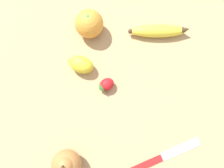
# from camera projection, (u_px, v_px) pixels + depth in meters

# --- Properties ---
(ground_plane) EXTENTS (3.00, 3.00, 0.00)m
(ground_plane) POSITION_uv_depth(u_px,v_px,m) (114.00, 81.00, 0.63)
(ground_plane) COLOR tan
(banana) EXTENTS (0.08, 0.18, 0.04)m
(banana) POSITION_uv_depth(u_px,v_px,m) (159.00, 31.00, 0.65)
(banana) COLOR yellow
(banana) RESTS_ON ground_plane
(orange) EXTENTS (0.08, 0.08, 0.08)m
(orange) POSITION_uv_depth(u_px,v_px,m) (89.00, 24.00, 0.63)
(orange) COLOR orange
(orange) RESTS_ON ground_plane
(pear) EXTENTS (0.07, 0.07, 0.09)m
(pear) POSITION_uv_depth(u_px,v_px,m) (66.00, 165.00, 0.53)
(pear) COLOR #B2753D
(pear) RESTS_ON ground_plane
(strawberry) EXTENTS (0.06, 0.06, 0.03)m
(strawberry) POSITION_uv_depth(u_px,v_px,m) (106.00, 85.00, 0.61)
(strawberry) COLOR red
(strawberry) RESTS_ON ground_plane
(lemon) EXTENTS (0.06, 0.08, 0.05)m
(lemon) POSITION_uv_depth(u_px,v_px,m) (81.00, 64.00, 0.62)
(lemon) COLOR yellow
(lemon) RESTS_ON ground_plane
(paring_knife) EXTENTS (0.13, 0.17, 0.01)m
(paring_knife) POSITION_uv_depth(u_px,v_px,m) (163.00, 157.00, 0.57)
(paring_knife) COLOR silver
(paring_knife) RESTS_ON ground_plane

